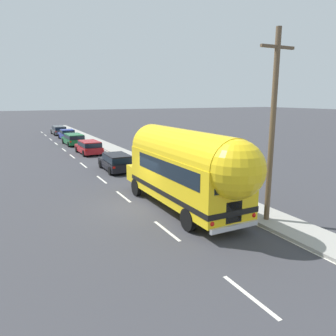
{
  "coord_description": "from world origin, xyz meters",
  "views": [
    {
      "loc": [
        -5.96,
        -15.45,
        5.62
      ],
      "look_at": [
        2.15,
        0.55,
        1.79
      ],
      "focal_mm": 35.06,
      "sensor_mm": 36.0,
      "label": 1
    }
  ],
  "objects_px": {
    "painted_bus": "(188,168)",
    "car_fourth": "(67,134)",
    "car_lead": "(116,161)",
    "car_third": "(74,139)",
    "utility_pole": "(272,126)",
    "car_second": "(89,146)",
    "car_fifth": "(59,130)"
  },
  "relations": [
    {
      "from": "car_fourth",
      "to": "painted_bus",
      "type": "bearing_deg",
      "value": -90.23
    },
    {
      "from": "car_fourth",
      "to": "car_third",
      "type": "bearing_deg",
      "value": -93.22
    },
    {
      "from": "utility_pole",
      "to": "car_fourth",
      "type": "height_order",
      "value": "utility_pole"
    },
    {
      "from": "car_lead",
      "to": "car_third",
      "type": "relative_size",
      "value": 0.91
    },
    {
      "from": "utility_pole",
      "to": "car_second",
      "type": "xyz_separation_m",
      "value": [
        -2.72,
        22.54,
        -3.64
      ]
    },
    {
      "from": "utility_pole",
      "to": "car_fourth",
      "type": "relative_size",
      "value": 1.94
    },
    {
      "from": "car_fourth",
      "to": "utility_pole",
      "type": "bearing_deg",
      "value": -86.11
    },
    {
      "from": "utility_pole",
      "to": "painted_bus",
      "type": "distance_m",
      "value": 4.35
    },
    {
      "from": "car_lead",
      "to": "car_second",
      "type": "bearing_deg",
      "value": 89.9
    },
    {
      "from": "utility_pole",
      "to": "car_second",
      "type": "height_order",
      "value": "utility_pole"
    },
    {
      "from": "car_third",
      "to": "painted_bus",
      "type": "bearing_deg",
      "value": -89.54
    },
    {
      "from": "utility_pole",
      "to": "car_second",
      "type": "distance_m",
      "value": 22.99
    },
    {
      "from": "car_second",
      "to": "car_fourth",
      "type": "relative_size",
      "value": 1.02
    },
    {
      "from": "utility_pole",
      "to": "car_fifth",
      "type": "relative_size",
      "value": 1.78
    },
    {
      "from": "utility_pole",
      "to": "car_fifth",
      "type": "bearing_deg",
      "value": 93.43
    },
    {
      "from": "utility_pole",
      "to": "car_third",
      "type": "xyz_separation_m",
      "value": [
        -2.81,
        29.99,
        -3.62
      ]
    },
    {
      "from": "car_third",
      "to": "utility_pole",
      "type": "bearing_deg",
      "value": -84.65
    },
    {
      "from": "car_fifth",
      "to": "car_third",
      "type": "bearing_deg",
      "value": -91.09
    },
    {
      "from": "painted_bus",
      "to": "car_fourth",
      "type": "height_order",
      "value": "painted_bus"
    },
    {
      "from": "utility_pole",
      "to": "car_second",
      "type": "bearing_deg",
      "value": 96.89
    },
    {
      "from": "painted_bus",
      "to": "car_fifth",
      "type": "xyz_separation_m",
      "value": [
        0.03,
        40.09,
        -1.51
      ]
    },
    {
      "from": "car_second",
      "to": "car_fifth",
      "type": "xyz_separation_m",
      "value": [
        0.16,
        20.33,
        0.01
      ]
    },
    {
      "from": "painted_bus",
      "to": "car_third",
      "type": "height_order",
      "value": "painted_bus"
    },
    {
      "from": "car_third",
      "to": "car_fifth",
      "type": "xyz_separation_m",
      "value": [
        0.24,
        12.87,
        -0.0
      ]
    },
    {
      "from": "car_lead",
      "to": "car_second",
      "type": "distance_m",
      "value": 8.94
    },
    {
      "from": "utility_pole",
      "to": "painted_bus",
      "type": "bearing_deg",
      "value": 133.09
    },
    {
      "from": "painted_bus",
      "to": "car_lead",
      "type": "distance_m",
      "value": 10.93
    },
    {
      "from": "car_third",
      "to": "car_fifth",
      "type": "relative_size",
      "value": 0.99
    },
    {
      "from": "painted_bus",
      "to": "car_second",
      "type": "relative_size",
      "value": 2.33
    },
    {
      "from": "car_second",
      "to": "car_fourth",
      "type": "xyz_separation_m",
      "value": [
        0.26,
        13.64,
        -0.05
      ]
    },
    {
      "from": "car_lead",
      "to": "car_second",
      "type": "xyz_separation_m",
      "value": [
        0.02,
        8.94,
        0.0
      ]
    },
    {
      "from": "car_lead",
      "to": "car_fifth",
      "type": "height_order",
      "value": "same"
    }
  ]
}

